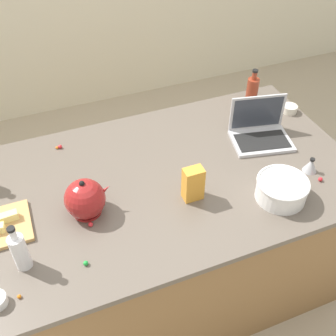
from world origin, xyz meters
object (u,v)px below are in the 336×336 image
(laptop, at_px, (260,131))
(kitchen_timer, at_px, (311,165))
(bottle_soy, at_px, (252,91))
(mixing_bowl_large, at_px, (282,189))
(bottle_vinegar, at_px, (20,251))
(ramekin_wide, at_px, (290,109))
(kettle, at_px, (85,199))
(butter_stick_right, at_px, (5,218))
(candy_bag, at_px, (193,184))

(laptop, bearing_deg, kitchen_timer, -73.41)
(bottle_soy, bearing_deg, kitchen_timer, -93.13)
(laptop, height_order, mixing_bowl_large, laptop)
(bottle_vinegar, bearing_deg, mixing_bowl_large, -2.88)
(kitchen_timer, bearing_deg, bottle_soy, 86.87)
(ramekin_wide, xyz_separation_m, kitchen_timer, (-0.20, -0.47, 0.01))
(bottle_vinegar, distance_m, kettle, 0.35)
(mixing_bowl_large, bearing_deg, bottle_vinegar, 177.12)
(laptop, height_order, kettle, laptop)
(ramekin_wide, bearing_deg, laptop, -153.08)
(mixing_bowl_large, height_order, ramekin_wide, mixing_bowl_large)
(laptop, relative_size, ramekin_wide, 4.06)
(bottle_soy, height_order, bottle_vinegar, bottle_soy)
(butter_stick_right, height_order, ramekin_wide, butter_stick_right)
(butter_stick_right, relative_size, kitchen_timer, 1.43)
(ramekin_wide, distance_m, candy_bag, 0.92)
(bottle_soy, xyz_separation_m, kettle, (-1.12, -0.49, -0.01))
(laptop, distance_m, kettle, 1.01)
(bottle_soy, xyz_separation_m, ramekin_wide, (0.17, -0.16, -0.07))
(bottle_vinegar, relative_size, candy_bag, 1.33)
(bottle_soy, height_order, butter_stick_right, bottle_soy)
(laptop, distance_m, candy_bag, 0.59)
(butter_stick_right, xyz_separation_m, kitchen_timer, (1.43, -0.20, -0.00))
(mixing_bowl_large, bearing_deg, kitchen_timer, 23.00)
(ramekin_wide, relative_size, kitchen_timer, 1.12)
(bottle_vinegar, relative_size, kettle, 1.06)
(kitchen_timer, bearing_deg, butter_stick_right, 171.86)
(mixing_bowl_large, relative_size, candy_bag, 1.40)
(ramekin_wide, bearing_deg, kettle, -165.64)
(bottle_vinegar, bearing_deg, kitchen_timer, 1.85)
(mixing_bowl_large, height_order, kettle, kettle)
(kettle, relative_size, ramekin_wide, 2.48)
(mixing_bowl_large, relative_size, bottle_vinegar, 1.05)
(kitchen_timer, relative_size, candy_bag, 0.45)
(mixing_bowl_large, bearing_deg, laptop, 71.05)
(bottle_soy, distance_m, butter_stick_right, 1.52)
(bottle_soy, relative_size, candy_bag, 1.34)
(ramekin_wide, bearing_deg, candy_bag, -152.68)
(bottle_soy, xyz_separation_m, butter_stick_right, (-1.46, -0.43, -0.06))
(kettle, bearing_deg, ramekin_wide, 14.36)
(laptop, distance_m, bottle_soy, 0.34)
(bottle_vinegar, height_order, ramekin_wide, bottle_vinegar)
(kettle, relative_size, kitchen_timer, 2.77)
(butter_stick_right, bearing_deg, mixing_bowl_large, -14.46)
(mixing_bowl_large, distance_m, ramekin_wide, 0.73)
(ramekin_wide, bearing_deg, kitchen_timer, -113.39)
(bottle_soy, relative_size, kitchen_timer, 2.95)
(kettle, bearing_deg, mixing_bowl_large, -16.10)
(laptop, height_order, ramekin_wide, laptop)
(butter_stick_right, bearing_deg, kitchen_timer, -8.14)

